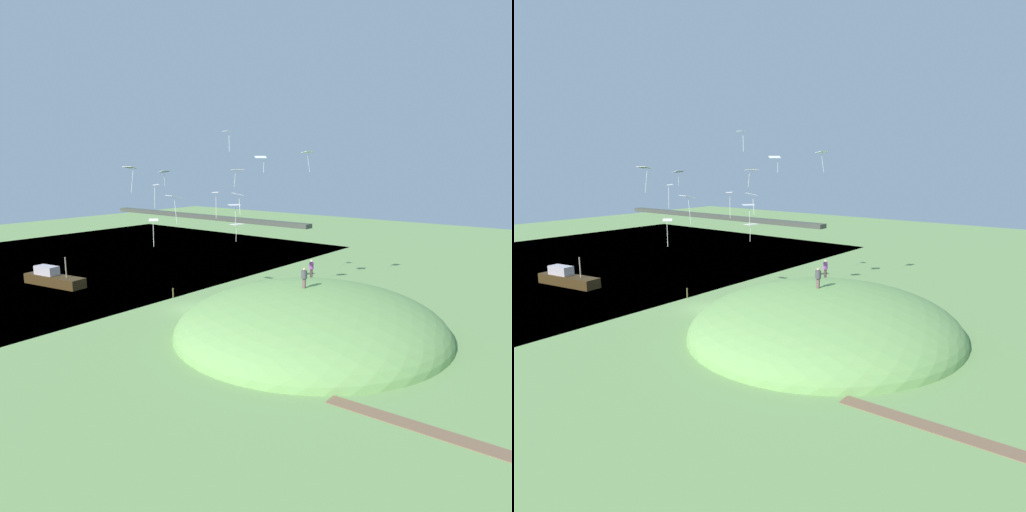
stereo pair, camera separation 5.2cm
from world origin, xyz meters
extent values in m
plane|color=#6E9653|center=(0.00, 0.00, 0.00)|extent=(160.00, 160.00, 0.00)
cube|color=#466798|center=(-29.59, 0.00, -0.20)|extent=(50.48, 80.00, 0.40)
ellipsoid|color=#6F9D53|center=(11.97, 1.40, 0.00)|extent=(21.90, 22.48, 7.36)
cube|color=brown|center=(25.60, -7.51, 0.02)|extent=(13.45, 1.48, 0.04)
cube|color=#43483D|center=(-29.59, 31.31, 4.08)|extent=(45.43, 1.80, 0.70)
cube|color=#3A2912|center=(-18.69, -3.35, 0.55)|extent=(8.25, 3.15, 1.11)
cube|color=#ABA1A6|center=(-19.88, -3.54, 1.60)|extent=(2.96, 1.76, 0.98)
cylinder|color=gray|center=(-16.70, -3.03, 2.26)|extent=(0.14, 0.14, 2.29)
cube|color=brown|center=(11.53, 0.97, 4.07)|extent=(0.26, 0.15, 0.79)
cylinder|color=#444245|center=(11.53, 0.97, 4.78)|extent=(0.49, 0.49, 0.63)
sphere|color=tan|center=(11.53, 0.97, 5.21)|extent=(0.24, 0.24, 0.24)
cube|color=#3D2E2B|center=(8.17, 7.54, 3.22)|extent=(0.25, 0.17, 0.82)
cylinder|color=#9E44A1|center=(8.17, 7.54, 3.95)|extent=(0.49, 0.49, 0.65)
sphere|color=beige|center=(8.17, 7.54, 4.40)|extent=(0.25, 0.25, 0.25)
cube|color=white|center=(-0.27, 5.26, 16.53)|extent=(0.87, 0.70, 0.05)
cylinder|color=white|center=(-0.10, 5.37, 15.46)|extent=(0.28, 0.28, 1.74)
cube|color=silver|center=(4.13, -1.18, 11.11)|extent=(0.84, 0.93, 0.04)
cylinder|color=silver|center=(4.11, -1.17, 9.93)|extent=(0.10, 0.10, 1.98)
cube|color=silver|center=(-6.80, 2.90, 12.64)|extent=(0.86, 1.19, 0.18)
cylinder|color=silver|center=(-6.98, 3.02, 11.77)|extent=(0.12, 0.12, 1.16)
cube|color=#F1E0D0|center=(2.82, 3.16, 12.90)|extent=(1.30, 1.38, 0.08)
cylinder|color=#F1E0D0|center=(2.53, 3.09, 11.98)|extent=(0.22, 0.06, 1.27)
cube|color=white|center=(-1.00, -3.18, 11.66)|extent=(0.78, 0.68, 0.09)
cylinder|color=white|center=(-1.06, -3.33, 10.56)|extent=(0.16, 0.08, 1.89)
cube|color=white|center=(2.75, -4.67, 10.88)|extent=(1.38, 1.12, 0.21)
cylinder|color=white|center=(2.87, -4.55, 9.62)|extent=(0.07, 0.19, 1.93)
cube|color=silver|center=(5.60, 10.61, 14.57)|extent=(0.96, 1.24, 0.16)
cylinder|color=silver|center=(5.65, 10.70, 13.45)|extent=(0.20, 0.27, 1.66)
cube|color=silver|center=(-3.26, -4.07, 13.11)|extent=(1.19, 0.90, 0.18)
cylinder|color=silver|center=(-3.02, -4.12, 11.88)|extent=(0.12, 0.27, 1.90)
cube|color=white|center=(-0.21, 6.18, 9.36)|extent=(1.35, 1.45, 0.08)
cylinder|color=white|center=(-0.15, 6.28, 8.09)|extent=(0.23, 0.25, 1.95)
cube|color=white|center=(2.99, -6.92, 9.25)|extent=(0.81, 0.84, 0.16)
cylinder|color=white|center=(3.17, -7.15, 8.16)|extent=(0.06, 0.04, 1.83)
cube|color=white|center=(3.03, 6.31, 14.06)|extent=(1.29, 1.29, 0.22)
cylinder|color=white|center=(3.24, 6.53, 13.20)|extent=(0.04, 0.08, 1.18)
cube|color=silver|center=(2.65, 3.26, 7.90)|extent=(1.10, 1.36, 0.04)
cylinder|color=silver|center=(2.63, 3.12, 6.95)|extent=(0.12, 0.22, 1.30)
cube|color=silver|center=(7.63, -2.53, 11.16)|extent=(1.21, 1.12, 0.18)
cylinder|color=silver|center=(7.59, -2.27, 10.25)|extent=(0.21, 0.14, 1.31)
cylinder|color=brown|center=(-4.40, 1.38, 0.50)|extent=(0.14, 0.14, 1.00)
camera|label=1|loc=(31.47, -30.66, 13.42)|focal=33.76mm
camera|label=2|loc=(31.51, -30.62, 13.42)|focal=33.76mm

